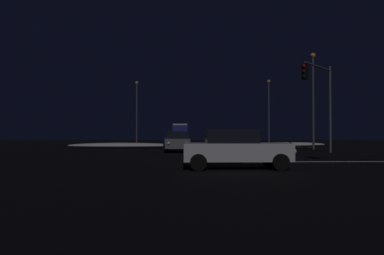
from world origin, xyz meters
name	(u,v)px	position (x,y,z in m)	size (l,w,h in m)	color
ground	(237,163)	(0.00, 0.00, -0.05)	(120.00, 120.00, 0.10)	black
stop_line_north	(220,153)	(0.00, 7.78, 0.00)	(0.35, 13.28, 0.01)	white
centre_line_ns	(209,147)	(0.00, 19.38, 0.00)	(22.00, 0.15, 0.01)	yellow
snow_bank_left_curb	(122,146)	(-8.58, 16.52, 0.26)	(10.41, 1.50, 0.53)	white
snow_bank_right_curb	(287,144)	(8.58, 20.08, 0.24)	(8.16, 1.50, 0.49)	white
sedan_gray	(178,141)	(-3.07, 9.66, 0.80)	(2.02, 4.33, 1.57)	slate
sedan_blue	(175,140)	(-3.48, 16.33, 0.80)	(2.02, 4.33, 1.57)	navy
sedan_green	(177,139)	(-3.38, 23.06, 0.80)	(2.02, 4.33, 1.57)	#14512D
sedan_red	(179,138)	(-3.17, 28.84, 0.80)	(2.02, 4.33, 1.57)	maroon
sedan_silver	(179,138)	(-3.34, 34.45, 0.80)	(2.02, 4.33, 1.57)	#B7B7BC
box_truck	(180,132)	(-3.18, 42.02, 1.71)	(2.68, 8.28, 3.08)	navy
sedan_white_crossing	(235,148)	(-0.61, -3.32, 0.80)	(4.33, 2.02, 1.57)	silver
traffic_signal_ne	(320,91)	(6.96, 6.96, 4.40)	(3.20, 3.20, 6.39)	#4C4C51
streetlamp_left_far	(137,108)	(-8.88, 29.38, 4.90)	(0.44, 0.44, 8.43)	#424247
streetlamp_right_near	(313,93)	(8.88, 13.38, 4.98)	(0.44, 0.44, 8.60)	#424247
streetlamp_right_far	(269,107)	(8.88, 29.38, 5.04)	(0.44, 0.44, 8.70)	#424247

